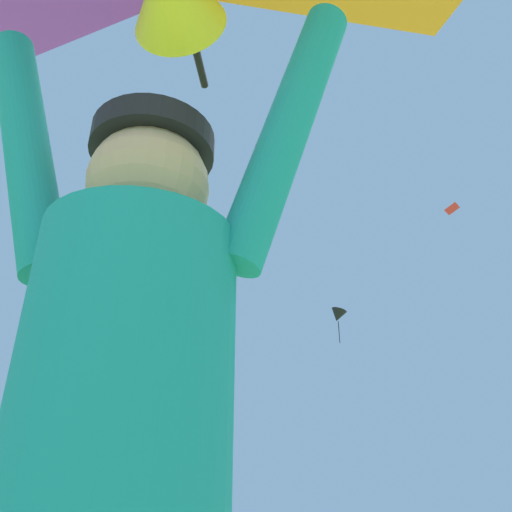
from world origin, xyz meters
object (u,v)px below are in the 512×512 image
object	(u,v)px
distant_kite_yellow_low_right	(201,257)
distant_kite_blue_mid_right	(223,368)
distant_kite_black_mid_left	(338,316)
distant_kite_red_overhead_distant	(452,208)

from	to	relation	value
distant_kite_yellow_low_right	distant_kite_blue_mid_right	xyz separation A→B (m)	(0.11, 8.50, -3.87)
distant_kite_black_mid_left	distant_kite_blue_mid_right	xyz separation A→B (m)	(-7.82, -0.61, -3.66)
distant_kite_red_overhead_distant	distant_kite_blue_mid_right	bearing A→B (deg)	166.50
distant_kite_yellow_low_right	distant_kite_black_mid_left	bearing A→B (deg)	48.95
distant_kite_blue_mid_right	distant_kite_red_overhead_distant	bearing A→B (deg)	-13.50
distant_kite_yellow_low_right	distant_kite_blue_mid_right	bearing A→B (deg)	89.26
distant_kite_black_mid_left	distant_kite_red_overhead_distant	world-z (taller)	distant_kite_red_overhead_distant
distant_kite_blue_mid_right	distant_kite_black_mid_left	bearing A→B (deg)	4.47
distant_kite_yellow_low_right	distant_kite_blue_mid_right	distance (m)	9.34
distant_kite_black_mid_left	distant_kite_red_overhead_distant	xyz separation A→B (m)	(7.55, -4.30, 5.62)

